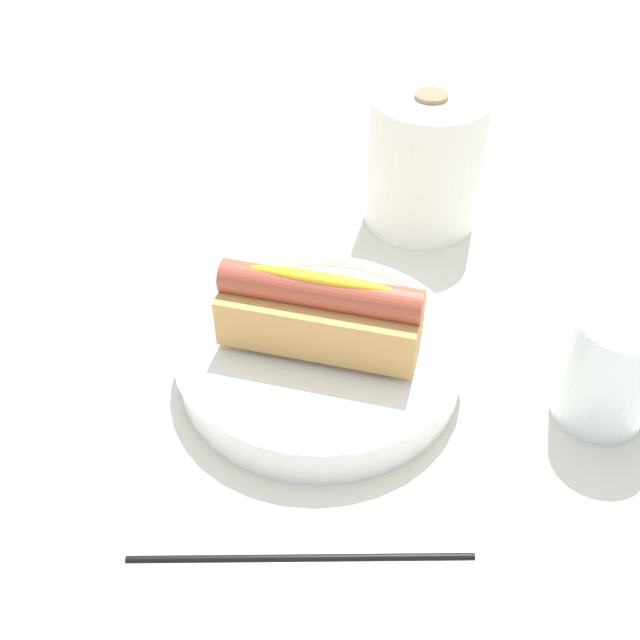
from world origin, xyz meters
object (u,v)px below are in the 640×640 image
Objects in this scene: hotdog_front at (320,312)px; paper_towel_roll at (425,162)px; chopstick_near at (300,556)px; water_glass at (608,373)px; serving_bowl at (320,355)px.

hotdog_front is 0.24m from paper_towel_roll.
water_glass is at bearing 28.84° from chopstick_near.
paper_towel_roll reaches higher than chopstick_near.
paper_towel_roll is at bearing 76.46° from hotdog_front.
chopstick_near is at bearing -83.06° from serving_bowl.
paper_towel_roll is at bearing 73.05° from chopstick_near.
hotdog_front is (-0.00, 0.00, 0.04)m from serving_bowl.
chopstick_near is at bearing -139.40° from water_glass.
chopstick_near is (0.02, -0.16, -0.02)m from serving_bowl.
hotdog_front is at bearing 85.18° from chopstick_near.
chopstick_near is at bearing -95.19° from paper_towel_roll.
paper_towel_roll is (0.06, 0.23, 0.00)m from hotdog_front.
serving_bowl is at bearing 179.99° from water_glass.
chopstick_near is (-0.04, -0.40, -0.06)m from paper_towel_roll.
water_glass is at bearing -56.29° from paper_towel_roll.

